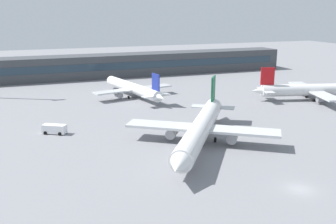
% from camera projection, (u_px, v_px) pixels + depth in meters
% --- Properties ---
extents(ground_plane, '(400.00, 400.00, 0.00)m').
position_uv_depth(ground_plane, '(193.00, 122.00, 96.59)').
color(ground_plane, gray).
extents(terminal_building, '(142.47, 12.13, 9.00)m').
position_uv_depth(terminal_building, '(121.00, 65.00, 161.23)').
color(terminal_building, '#3F4247').
rests_on(terminal_building, ground_plane).
extents(airplane_near, '(29.51, 38.90, 11.15)m').
position_uv_depth(airplane_near, '(201.00, 129.00, 79.14)').
color(airplane_near, silver).
rests_on(airplane_near, ground_plane).
extents(airplane_mid, '(40.14, 28.51, 10.10)m').
position_uv_depth(airplane_mid, '(318.00, 90.00, 119.03)').
color(airplane_mid, silver).
rests_on(airplane_mid, ground_plane).
extents(airplane_far, '(26.05, 36.83, 9.19)m').
position_uv_depth(airplane_far, '(132.00, 88.00, 123.40)').
color(airplane_far, white).
rests_on(airplane_far, ground_plane).
extents(service_van_white, '(5.48, 4.42, 2.08)m').
position_uv_depth(service_van_white, '(54.00, 129.00, 86.85)').
color(service_van_white, white).
rests_on(service_van_white, ground_plane).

